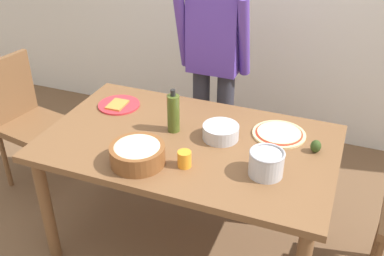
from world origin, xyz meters
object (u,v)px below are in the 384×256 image
(pizza_raw_on_board, at_px, (279,134))
(olive_oil_bottle, at_px, (173,113))
(plate_with_slice, at_px, (119,105))
(steel_pot, at_px, (266,163))
(avocado, at_px, (316,146))
(mixing_bowl_steel, at_px, (221,132))
(chair_wooden_left, at_px, (25,116))
(dining_table, at_px, (189,154))
(popcorn_bowl, at_px, (137,153))
(person_cook, at_px, (214,58))
(cup_orange, at_px, (184,159))

(pizza_raw_on_board, xyz_separation_m, olive_oil_bottle, (-0.57, -0.17, 0.10))
(olive_oil_bottle, bearing_deg, plate_with_slice, 161.49)
(steel_pot, distance_m, avocado, 0.35)
(steel_pot, bearing_deg, mixing_bowl_steel, 142.65)
(chair_wooden_left, distance_m, avocado, 2.00)
(dining_table, relative_size, pizza_raw_on_board, 5.38)
(pizza_raw_on_board, bearing_deg, avocado, -24.78)
(avocado, bearing_deg, steel_pot, -124.66)
(plate_with_slice, xyz_separation_m, steel_pot, (1.02, -0.36, 0.06))
(plate_with_slice, distance_m, mixing_bowl_steel, 0.72)
(avocado, bearing_deg, chair_wooden_left, 178.05)
(pizza_raw_on_board, xyz_separation_m, popcorn_bowl, (-0.61, -0.53, 0.05))
(person_cook, distance_m, chair_wooden_left, 1.38)
(olive_oil_bottle, distance_m, steel_pot, 0.62)
(popcorn_bowl, height_order, avocado, popcorn_bowl)
(cup_orange, bearing_deg, person_cook, 100.64)
(pizza_raw_on_board, xyz_separation_m, steel_pot, (0.01, -0.39, 0.06))
(cup_orange, height_order, avocado, cup_orange)
(person_cook, bearing_deg, cup_orange, -79.36)
(plate_with_slice, xyz_separation_m, avocado, (1.22, -0.08, 0.03))
(steel_pot, bearing_deg, popcorn_bowl, -167.34)
(dining_table, distance_m, plate_with_slice, 0.60)
(dining_table, bearing_deg, popcorn_bowl, -118.80)
(plate_with_slice, relative_size, mixing_bowl_steel, 1.30)
(olive_oil_bottle, bearing_deg, avocado, 5.08)
(pizza_raw_on_board, height_order, popcorn_bowl, popcorn_bowl)
(dining_table, height_order, steel_pot, steel_pot)
(person_cook, height_order, olive_oil_bottle, person_cook)
(dining_table, xyz_separation_m, cup_orange, (0.07, -0.23, 0.13))
(person_cook, height_order, avocado, person_cook)
(chair_wooden_left, height_order, olive_oil_bottle, olive_oil_bottle)
(chair_wooden_left, distance_m, cup_orange, 1.48)
(plate_with_slice, bearing_deg, pizza_raw_on_board, 1.17)
(person_cook, xyz_separation_m, mixing_bowl_steel, (0.27, -0.67, -0.14))
(person_cook, xyz_separation_m, cup_orange, (0.19, -0.99, -0.14))
(mixing_bowl_steel, xyz_separation_m, olive_oil_bottle, (-0.27, -0.02, 0.07))
(dining_table, height_order, pizza_raw_on_board, pizza_raw_on_board)
(popcorn_bowl, height_order, mixing_bowl_steel, popcorn_bowl)
(person_cook, relative_size, popcorn_bowl, 5.79)
(plate_with_slice, xyz_separation_m, mixing_bowl_steel, (0.71, -0.13, 0.03))
(steel_pot, xyz_separation_m, avocado, (0.20, 0.29, -0.03))
(person_cook, relative_size, pizza_raw_on_board, 5.45)
(avocado, bearing_deg, pizza_raw_on_board, 155.22)
(dining_table, xyz_separation_m, pizza_raw_on_board, (0.45, 0.23, 0.10))
(olive_oil_bottle, bearing_deg, chair_wooden_left, 173.51)
(popcorn_bowl, bearing_deg, pizza_raw_on_board, 40.68)
(dining_table, bearing_deg, steel_pot, -18.12)
(mixing_bowl_steel, height_order, steel_pot, steel_pot)
(person_cook, height_order, chair_wooden_left, person_cook)
(person_cook, distance_m, cup_orange, 1.02)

